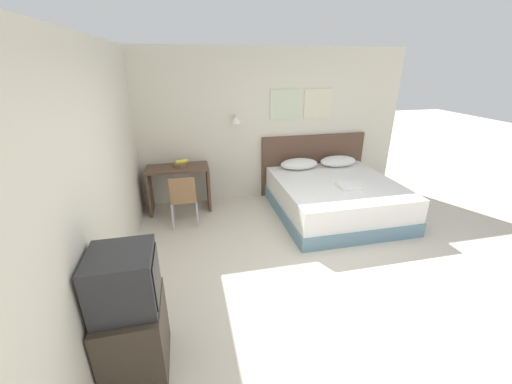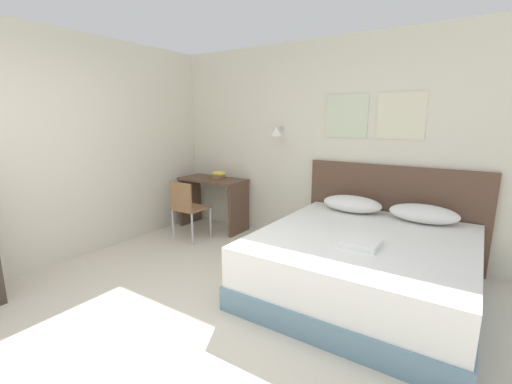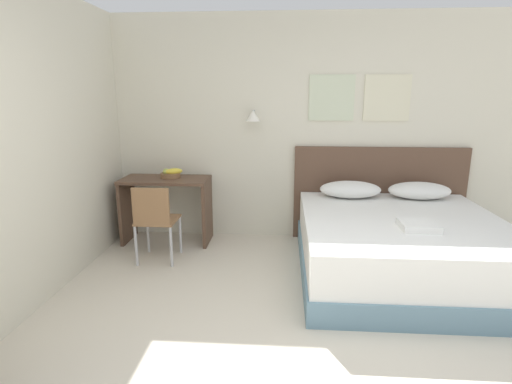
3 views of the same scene
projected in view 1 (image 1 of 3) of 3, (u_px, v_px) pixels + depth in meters
name	position (u px, v px, depth m)	size (l,w,h in m)	color
ground_plane	(322.00, 286.00, 3.65)	(24.00, 24.00, 0.00)	beige
wall_back	(265.00, 126.00, 5.64)	(5.23, 0.31, 2.65)	beige
wall_left	(86.00, 205.00, 2.57)	(0.06, 5.76, 2.65)	beige
bed	(335.00, 198.00, 5.25)	(1.92, 2.02, 0.59)	#66899E
headboard	(313.00, 164.00, 6.08)	(2.04, 0.06, 1.13)	brown
pillow_left	(299.00, 164.00, 5.71)	(0.69, 0.39, 0.19)	white
pillow_right	(338.00, 161.00, 5.86)	(0.69, 0.39, 0.19)	white
folded_towel_near_foot	(349.00, 186.00, 4.86)	(0.31, 0.30, 0.06)	white
desk	(179.00, 181.00, 5.33)	(1.02, 0.50, 0.78)	brown
desk_chair	(183.00, 197.00, 4.78)	(0.41, 0.41, 0.84)	#8E6642
fruit_bowl	(181.00, 163.00, 5.26)	(0.27, 0.23, 0.11)	brown
tv_stand	(135.00, 336.00, 2.57)	(0.49, 0.59, 0.66)	#3D3328
television	(124.00, 280.00, 2.35)	(0.48, 0.47, 0.48)	#2D2D30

